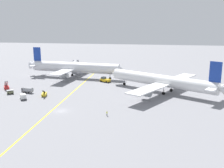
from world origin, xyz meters
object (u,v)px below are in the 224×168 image
Objects in this scene: gse_fuel_bowser_stubby at (27,90)px; jet_bridge at (75,64)px; pushback_tug at (105,80)px; gse_baggage_cart_trailing at (10,92)px; airliner_at_gate_left at (74,67)px; gse_stair_truck_yellow at (7,87)px; gse_belt_loader_portside at (44,94)px; airliner_being_pushed at (162,81)px; gse_container_dolly_flat at (23,97)px; ground_crew_marshaller_foreground at (107,113)px.

jet_bridge is at bearing 88.69° from gse_fuel_bowser_stubby.
gse_baggage_cart_trailing is at bearing -138.22° from pushback_tug.
gse_fuel_bowser_stubby reaches higher than gse_baggage_cart_trailing.
airliner_at_gate_left reaches higher than gse_stair_truck_yellow.
airliner_being_pushed is at bearing 18.18° from gse_belt_loader_portside.
gse_container_dolly_flat is (-52.49, -21.52, -3.80)m from airliner_being_pushed.
pushback_tug is 40.58m from jet_bridge.
gse_fuel_bowser_stubby is at bearing 151.47° from ground_crew_marshaller_foreground.
jet_bridge is (-2.13, 67.28, 2.81)m from gse_container_dolly_flat.
airliner_at_gate_left reaches higher than gse_container_dolly_flat.
airliner_being_pushed is at bearing 13.72° from gse_baggage_cart_trailing.
airliner_being_pushed is 49.35m from gse_belt_loader_portside.
airliner_at_gate_left is 10.83× the size of gse_belt_loader_portside.
airliner_at_gate_left is 6.83× the size of pushback_tug.
gse_fuel_bowser_stubby is at bearing 27.01° from gse_baggage_cart_trailing.
gse_baggage_cart_trailing is (-33.90, -30.29, -0.33)m from pushback_tug.
jet_bridge is at bearing 108.63° from airliner_at_gate_left.
gse_stair_truck_yellow reaches higher than gse_belt_loader_portside.
gse_belt_loader_portside reaches higher than pushback_tug.
gse_belt_loader_portside is 1.06× the size of gse_stair_truck_yellow.
gse_stair_truck_yellow is at bearing -125.05° from airliner_at_gate_left.
airliner_at_gate_left is 52.07m from airliner_being_pushed.
pushback_tug is 46.35m from gse_stair_truck_yellow.
jet_bridge is at bearing 83.06° from gse_baggage_cart_trailing.
airliner_at_gate_left is 17.52× the size of gse_baggage_cart_trailing.
airliner_at_gate_left is at bearing 90.20° from gse_belt_loader_portside.
ground_crew_marshaller_foreground is at bearing -21.89° from gse_baggage_cart_trailing.
jet_bridge reaches higher than gse_belt_loader_portside.
airliner_being_pushed is at bearing -28.29° from pushback_tug.
gse_fuel_bowser_stubby is (-55.94, -12.04, -3.64)m from airliner_being_pushed.
airliner_at_gate_left reaches higher than gse_belt_loader_portside.
gse_fuel_bowser_stubby is at bearing -104.66° from airliner_at_gate_left.
gse_fuel_bowser_stubby is at bearing -135.65° from pushback_tug.
gse_stair_truck_yellow reaches higher than gse_container_dolly_flat.
gse_baggage_cart_trailing is 6.85m from gse_fuel_bowser_stubby.
gse_fuel_bowser_stubby is (12.40, -4.12, 0.31)m from gse_stair_truck_yellow.
gse_stair_truck_yellow is 0.94× the size of gse_fuel_bowser_stubby.
ground_crew_marshaller_foreground is (-16.81, -33.31, -4.15)m from airliner_being_pushed.
gse_baggage_cart_trailing is 48.73m from ground_crew_marshaller_foreground.
pushback_tug is 49.76m from ground_crew_marshaller_foreground.
airliner_being_pushed is at bearing 63.22° from ground_crew_marshaller_foreground.
gse_belt_loader_portside is at bearing -19.68° from gse_fuel_bowser_stubby.
airliner_at_gate_left is 44.81m from gse_container_dolly_flat.
gse_stair_truck_yellow is at bearing -173.39° from airliner_being_pushed.
gse_belt_loader_portside is at bearing -0.72° from gse_baggage_cart_trailing.
gse_stair_truck_yellow reaches higher than gse_fuel_bowser_stubby.
gse_container_dolly_flat is (-5.77, -6.18, 0.35)m from gse_belt_loader_portside.
ground_crew_marshaller_foreground is 0.08× the size of jet_bridge.
airliner_being_pushed is 12.70× the size of gse_container_dolly_flat.
airliner_being_pushed reaches higher than jet_bridge.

